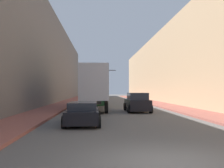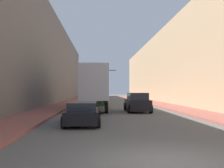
{
  "view_description": "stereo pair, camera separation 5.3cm",
  "coord_description": "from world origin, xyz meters",
  "px_view_note": "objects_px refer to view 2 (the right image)",
  "views": [
    {
      "loc": [
        -1.82,
        -6.56,
        1.96
      ],
      "look_at": [
        -0.64,
        13.93,
        2.45
      ],
      "focal_mm": 40.0,
      "sensor_mm": 36.0,
      "label": 1
    },
    {
      "loc": [
        -1.76,
        -6.56,
        1.96
      ],
      "look_at": [
        -0.64,
        13.93,
        2.45
      ],
      "focal_mm": 40.0,
      "sensor_mm": 36.0,
      "label": 2
    }
  ],
  "objects_px": {
    "suv_car": "(137,103)",
    "traffic_signal_gantry": "(91,78)",
    "semi_truck": "(95,87)",
    "sedan_car": "(83,113)"
  },
  "relations": [
    {
      "from": "semi_truck",
      "to": "sedan_car",
      "type": "height_order",
      "value": "semi_truck"
    },
    {
      "from": "traffic_signal_gantry",
      "to": "semi_truck",
      "type": "bearing_deg",
      "value": -86.64
    },
    {
      "from": "semi_truck",
      "to": "suv_car",
      "type": "height_order",
      "value": "semi_truck"
    },
    {
      "from": "suv_car",
      "to": "traffic_signal_gantry",
      "type": "bearing_deg",
      "value": 103.57
    },
    {
      "from": "sedan_car",
      "to": "traffic_signal_gantry",
      "type": "relative_size",
      "value": 0.72
    },
    {
      "from": "sedan_car",
      "to": "suv_car",
      "type": "height_order",
      "value": "suv_car"
    },
    {
      "from": "sedan_car",
      "to": "traffic_signal_gantry",
      "type": "xyz_separation_m",
      "value": [
        -0.44,
        27.9,
        3.41
      ]
    },
    {
      "from": "semi_truck",
      "to": "sedan_car",
      "type": "bearing_deg",
      "value": -92.45
    },
    {
      "from": "semi_truck",
      "to": "suv_car",
      "type": "bearing_deg",
      "value": -45.16
    },
    {
      "from": "sedan_car",
      "to": "traffic_signal_gantry",
      "type": "bearing_deg",
      "value": 90.9
    }
  ]
}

